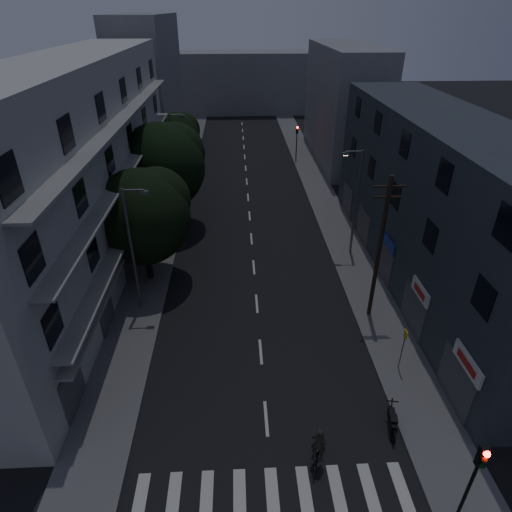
{
  "coord_description": "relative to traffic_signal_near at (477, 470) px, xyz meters",
  "views": [
    {
      "loc": [
        -1.12,
        -11.43,
        16.71
      ],
      "look_at": [
        0.0,
        12.0,
        3.0
      ],
      "focal_mm": 30.0,
      "sensor_mm": 36.0,
      "label": 1
    }
  ],
  "objects": [
    {
      "name": "lane_markings",
      "position": [
        -6.81,
        34.19,
        -3.09
      ],
      "size": [
        0.15,
        60.5,
        0.01
      ],
      "color": "beige",
      "rests_on": "ground"
    },
    {
      "name": "building_left",
      "position": [
        -18.79,
        20.94,
        3.89
      ],
      "size": [
        7.0,
        36.0,
        14.0
      ],
      "color": "#ACACA7",
      "rests_on": "ground"
    },
    {
      "name": "street_lamp_right",
      "position": [
        0.73,
        20.32,
        1.5
      ],
      "size": [
        1.51,
        0.25,
        8.0
      ],
      "color": "slate",
      "rests_on": "sidewalk_right"
    },
    {
      "name": "traffic_signal_near",
      "position": [
        0.0,
        0.0,
        0.0
      ],
      "size": [
        0.28,
        0.37,
        4.1
      ],
      "color": "black",
      "rests_on": "sidewalk_right"
    },
    {
      "name": "building_far_left",
      "position": [
        -18.81,
        50.94,
        4.9
      ],
      "size": [
        6.0,
        20.0,
        16.0
      ],
      "primitive_type": "cube",
      "color": "slate",
      "rests_on": "ground"
    },
    {
      "name": "building_far_end",
      "position": [
        -6.81,
        72.94,
        1.9
      ],
      "size": [
        24.0,
        8.0,
        10.0
      ],
      "primitive_type": "cube",
      "color": "slate",
      "rests_on": "ground"
    },
    {
      "name": "traffic_signal_far_right",
      "position": [
        -0.44,
        43.58,
        0.0
      ],
      "size": [
        0.28,
        0.37,
        4.1
      ],
      "color": "black",
      "rests_on": "sidewalk_right"
    },
    {
      "name": "tree_far",
      "position": [
        -14.53,
        40.2,
        1.15
      ],
      "size": [
        5.3,
        5.3,
        6.55
      ],
      "color": "black",
      "rests_on": "sidewalk_left"
    },
    {
      "name": "tree_near",
      "position": [
        -14.12,
        17.29,
        1.97
      ],
      "size": [
        6.38,
        6.38,
        7.86
      ],
      "color": "black",
      "rests_on": "sidewalk_left"
    },
    {
      "name": "building_right",
      "position": [
        5.18,
        16.94,
        2.4
      ],
      "size": [
        6.19,
        28.0,
        11.0
      ],
      "color": "#282F37",
      "rests_on": "ground"
    },
    {
      "name": "ground",
      "position": [
        -6.81,
        27.94,
        -3.1
      ],
      "size": [
        160.0,
        160.0,
        0.0
      ],
      "primitive_type": "plane",
      "color": "black",
      "rests_on": "ground"
    },
    {
      "name": "street_lamp_left_near",
      "position": [
        -14.1,
        13.78,
        1.5
      ],
      "size": [
        1.51,
        0.25,
        8.0
      ],
      "color": "slate",
      "rests_on": "sidewalk_left"
    },
    {
      "name": "tree_mid",
      "position": [
        -13.98,
        25.75,
        2.54
      ],
      "size": [
        7.14,
        7.14,
        8.79
      ],
      "color": "black",
      "rests_on": "sidewalk_left"
    },
    {
      "name": "sidewalk_left",
      "position": [
        -14.31,
        27.94,
        -3.02
      ],
      "size": [
        3.0,
        90.0,
        0.15
      ],
      "primitive_type": "cube",
      "color": "#565659",
      "rests_on": "ground"
    },
    {
      "name": "traffic_signal_far_left",
      "position": [
        -13.45,
        43.45,
        0.0
      ],
      "size": [
        0.28,
        0.37,
        4.1
      ],
      "color": "black",
      "rests_on": "sidewalk_left"
    },
    {
      "name": "utility_pole",
      "position": [
        0.11,
        12.36,
        1.77
      ],
      "size": [
        1.8,
        0.24,
        9.0
      ],
      "color": "black",
      "rests_on": "sidewalk_right"
    },
    {
      "name": "cyclist",
      "position": [
        -4.84,
        2.56,
        -2.36
      ],
      "size": [
        1.08,
        1.82,
        2.19
      ],
      "rotation": [
        0.0,
        0.0,
        -0.29
      ],
      "color": "black",
      "rests_on": "ground"
    },
    {
      "name": "motorcycle",
      "position": [
        -1.16,
        4.09,
        -2.61
      ],
      "size": [
        0.64,
        1.93,
        1.25
      ],
      "rotation": [
        0.0,
        0.0,
        -0.19
      ],
      "color": "black",
      "rests_on": "ground"
    },
    {
      "name": "building_far_right",
      "position": [
        5.19,
        44.94,
        3.4
      ],
      "size": [
        6.0,
        20.0,
        13.0
      ],
      "primitive_type": "cube",
      "color": "slate",
      "rests_on": "ground"
    },
    {
      "name": "sidewalk_right",
      "position": [
        0.69,
        27.94,
        -3.02
      ],
      "size": [
        3.0,
        90.0,
        0.15
      ],
      "primitive_type": "cube",
      "color": "#565659",
      "rests_on": "ground"
    },
    {
      "name": "street_lamp_left_far",
      "position": [
        -13.92,
        32.66,
        1.5
      ],
      "size": [
        1.51,
        0.25,
        8.0
      ],
      "color": "slate",
      "rests_on": "sidewalk_left"
    },
    {
      "name": "crosswalk",
      "position": [
        -6.81,
        0.94,
        -3.09
      ],
      "size": [
        10.9,
        3.0,
        0.01
      ],
      "color": "beige",
      "rests_on": "ground"
    },
    {
      "name": "bus_stop_sign",
      "position": [
        0.4,
        7.71,
        -1.21
      ],
      "size": [
        0.06,
        0.35,
        2.52
      ],
      "color": "#595B60",
      "rests_on": "sidewalk_right"
    }
  ]
}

